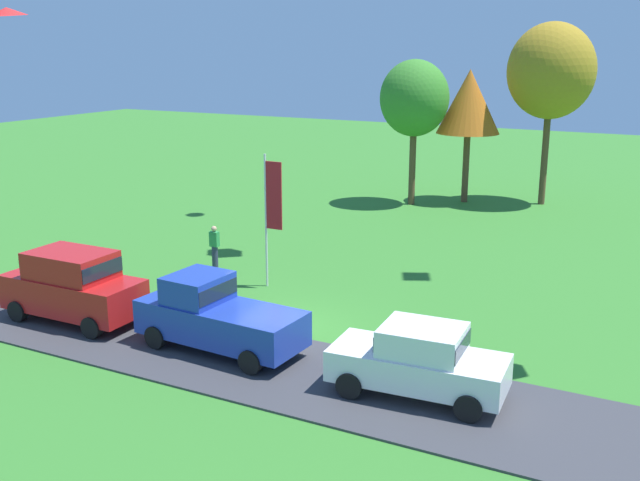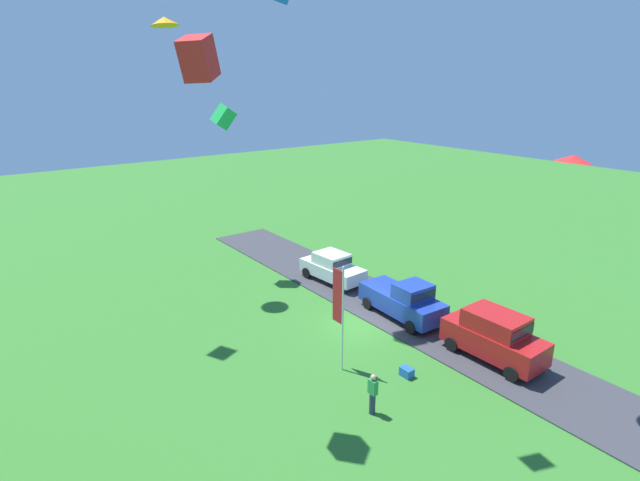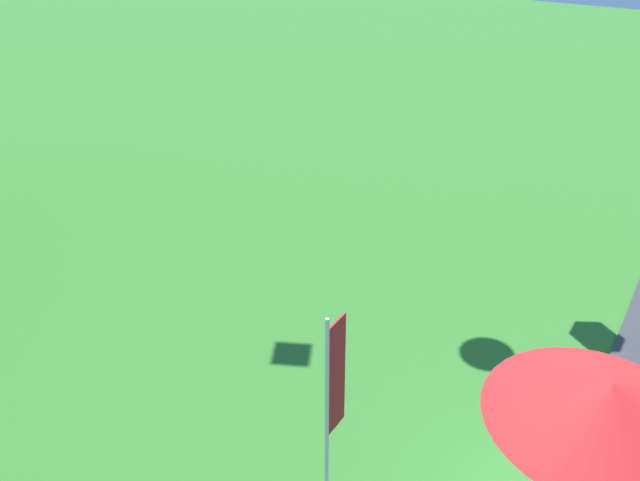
# 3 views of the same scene
# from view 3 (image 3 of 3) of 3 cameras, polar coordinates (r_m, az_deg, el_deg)

# --- Properties ---
(flag_banner) EXTENTS (0.71, 0.08, 4.89)m
(flag_banner) POSITION_cam_3_polar(r_m,az_deg,el_deg) (14.40, 1.00, -11.51)
(flag_banner) COLOR silver
(flag_banner) RESTS_ON ground
(kite_delta_low_drifter) EXTENTS (1.44, 1.45, 0.35)m
(kite_delta_low_drifter) POSITION_cam_3_polar(r_m,az_deg,el_deg) (4.19, 20.99, -11.49)
(kite_delta_low_drifter) COLOR red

